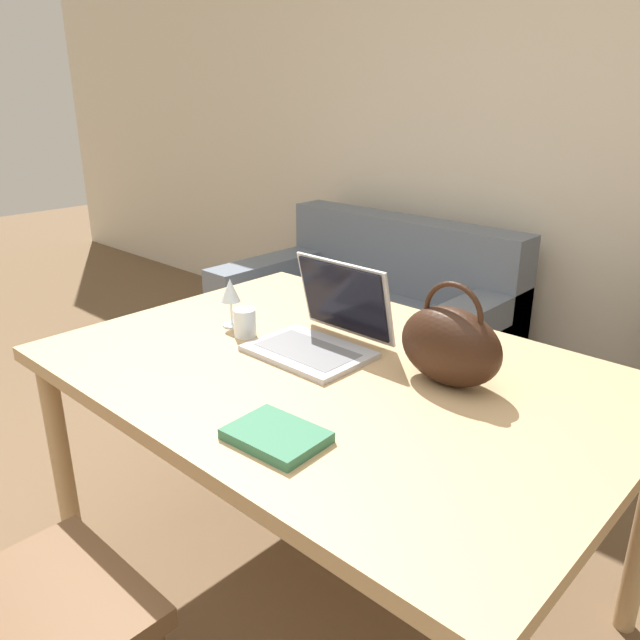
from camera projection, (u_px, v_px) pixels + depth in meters
name	position (u px, v px, depth m)	size (l,w,h in m)	color
wall_back	(627.00, 117.00, 2.72)	(10.00, 0.06, 2.70)	beige
dining_table	(334.00, 391.00, 1.70)	(1.54, 1.08, 0.77)	tan
couch	(365.00, 327.00, 3.31)	(1.44, 0.92, 0.82)	slate
laptop	(325.00, 326.00, 1.78)	(0.33, 0.30, 0.24)	#ADADB2
drinking_glass	(245.00, 323.00, 1.87)	(0.07, 0.07, 0.09)	silver
wine_glass	(230.00, 293.00, 1.93)	(0.06, 0.06, 0.15)	silver
handbag	(450.00, 345.00, 1.55)	(0.28, 0.15, 0.27)	black
book	(276.00, 436.00, 1.32)	(0.21, 0.16, 0.02)	#336B4C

